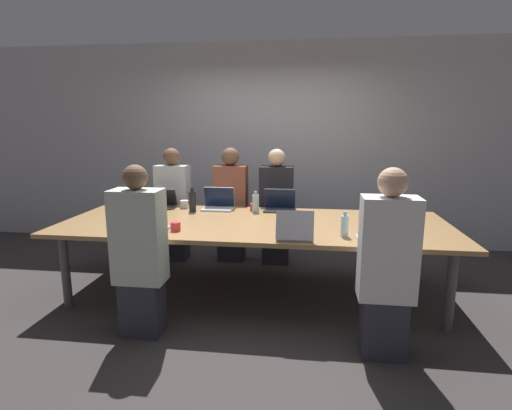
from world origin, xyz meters
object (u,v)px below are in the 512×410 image
Objects in this scene: person_far_center at (276,209)px; bottle_far_center at (256,203)px; cup_near_left at (176,226)px; stapler at (283,222)px; person_near_right at (387,268)px; laptop_near_midright at (295,231)px; cup_far_left at (184,204)px; bottle_near_right at (345,226)px; cup_near_right at (409,236)px; laptop_far_center at (280,204)px; person_far_midleft at (231,207)px; laptop_far_midleft at (219,203)px; person_near_left at (140,255)px; bottle_far_midleft at (192,201)px; person_far_left at (174,206)px; laptop_near_left at (146,224)px; cup_far_center at (254,207)px; laptop_near_right at (378,234)px; laptop_far_left at (162,202)px.

bottle_far_center is (-0.18, -0.52, 0.17)m from person_far_center.
stapler is (0.94, 0.36, -0.02)m from cup_near_left.
person_near_right is 4.55× the size of laptop_near_midright.
bottle_near_right is at bearing -29.22° from cup_far_left.
cup_near_right is 0.45× the size of bottle_near_right.
person_far_midleft is (-0.64, 0.43, -0.13)m from laptop_far_center.
cup_near_right is 2.48m from cup_far_left.
bottle_far_center is (-1.14, 1.41, 0.17)m from person_near_right.
cup_near_right is at bearing -11.32° from bottle_near_right.
person_far_midleft reaches higher than laptop_far_center.
person_near_left is at bearing -102.55° from laptop_far_midleft.
bottle_far_midleft is (0.15, -0.17, 0.07)m from cup_far_left.
laptop_near_left is at bearing -80.29° from person_far_left.
laptop_near_midright is (-0.68, 0.39, 0.14)m from person_near_right.
person_far_left is 14.99× the size of cup_far_left.
person_near_right is 9.46× the size of stapler.
cup_near_right is (2.01, -0.09, 0.01)m from cup_near_left.
laptop_far_midleft is (0.32, 1.44, 0.15)m from person_near_left.
cup_far_left reaches higher than cup_far_center.
laptop_near_right is 0.26m from cup_near_right.
person_far_left reaches higher than cup_far_left.
cup_far_left is at bearing -173.83° from stapler.
laptop_near_left is 1.27m from bottle_far_center.
laptop_far_center is at bearing -59.76° from person_near_right.
person_near_right reaches higher than person_near_left.
laptop_far_center is (-0.63, 0.97, -0.02)m from bottle_near_right.
laptop_far_center is 0.28m from bottle_far_center.
stapler is (-0.81, 0.49, -0.04)m from laptop_near_right.
bottle_near_right is 0.45m from laptop_near_midright.
laptop_near_midright is (1.22, 0.32, 0.15)m from person_near_left.
stapler is (-0.55, 0.35, -0.07)m from bottle_near_right.
laptop_near_midright is 0.22× the size of person_far_midleft.
cup_near_right is at bearing -2.51° from cup_near_left.
laptop_near_right is 1.58m from cup_far_center.
cup_far_center is (-0.91, 0.93, -0.05)m from bottle_near_right.
bottle_near_right is 0.64× the size of laptop_far_center.
cup_far_center is at bearing -171.04° from laptop_far_center.
stapler is at bearing 157.10° from cup_near_right.
cup_far_left is 0.64m from person_far_midleft.
cup_near_right is (2.15, 0.38, 0.13)m from person_near_left.
laptop_far_center is 3.64× the size of cup_far_center.
cup_far_center is 0.35× the size of bottle_far_midleft.
laptop_far_center is 0.43m from person_far_center.
laptop_far_midleft is at bearing 32.26° from bottle_far_midleft.
person_near_left is 14.81× the size of cup_far_left.
cup_near_right is at bearing -30.06° from laptop_far_midleft.
person_near_left reaches higher than laptop_far_left.
cup_near_right is at bearing 179.49° from laptop_near_left.
person_far_left is at bearing 179.32° from stapler.
laptop_near_midright is (-0.67, -0.02, 0.00)m from laptop_near_right.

